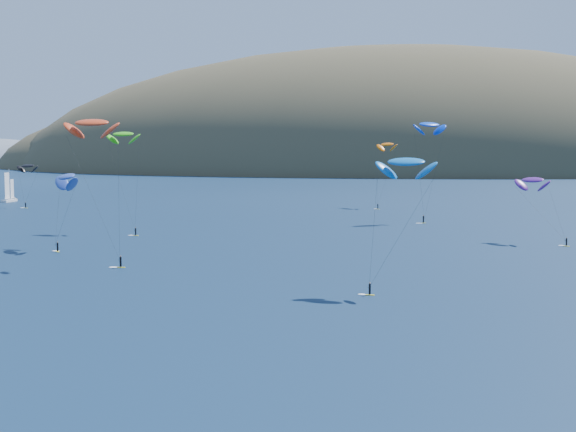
% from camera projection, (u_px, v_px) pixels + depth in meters
% --- Properties ---
extents(island, '(730.00, 300.00, 210.00)m').
position_uv_depth(island, '(418.00, 184.00, 607.03)').
color(island, '#3D3526').
rests_on(island, ground).
extents(sailboat, '(9.32, 8.12, 11.84)m').
position_uv_depth(sailboat, '(9.00, 199.00, 285.24)').
color(sailboat, silver).
rests_on(sailboat, ground).
extents(kitesurfer_3, '(10.87, 11.85, 25.46)m').
position_uv_depth(kitesurfer_3, '(123.00, 134.00, 191.32)').
color(kitesurfer_3, yellow).
rests_on(kitesurfer_3, ground).
extents(kitesurfer_4, '(10.22, 10.73, 28.60)m').
position_uv_depth(kitesurfer_4, '(429.00, 125.00, 213.94)').
color(kitesurfer_4, yellow).
rests_on(kitesurfer_4, ground).
extents(kitesurfer_5, '(9.83, 7.44, 20.90)m').
position_uv_depth(kitesurfer_5, '(406.00, 162.00, 114.38)').
color(kitesurfer_5, yellow).
rests_on(kitesurfer_5, ground).
extents(kitesurfer_6, '(10.86, 11.72, 15.46)m').
position_uv_depth(kitesurfer_6, '(533.00, 180.00, 171.40)').
color(kitesurfer_6, yellow).
rests_on(kitesurfer_6, ground).
extents(kitesurfer_9, '(12.11, 7.48, 27.34)m').
position_uv_depth(kitesurfer_9, '(92.00, 123.00, 139.85)').
color(kitesurfer_9, yellow).
rests_on(kitesurfer_9, ground).
extents(kitesurfer_10, '(9.33, 11.57, 17.00)m').
position_uv_depth(kitesurfer_10, '(67.00, 177.00, 160.73)').
color(kitesurfer_10, yellow).
rests_on(kitesurfer_10, ground).
extents(kitesurfer_11, '(8.33, 14.59, 22.68)m').
position_uv_depth(kitesurfer_11, '(387.00, 144.00, 262.46)').
color(kitesurfer_11, yellow).
rests_on(kitesurfer_11, ground).
extents(kitesurfer_12, '(7.70, 7.13, 15.53)m').
position_uv_depth(kitesurfer_12, '(28.00, 166.00, 262.17)').
color(kitesurfer_12, yellow).
rests_on(kitesurfer_12, ground).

